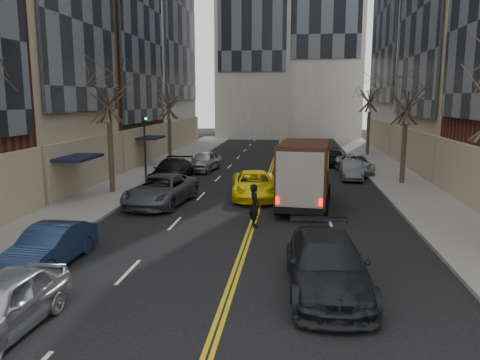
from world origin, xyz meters
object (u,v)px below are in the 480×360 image
(ups_truck, at_px, (304,175))
(pedestrian, at_px, (255,206))
(observer_sedan, at_px, (327,265))
(taxi, at_px, (254,185))

(ups_truck, height_order, pedestrian, ups_truck)
(ups_truck, height_order, observer_sedan, ups_truck)
(pedestrian, bearing_deg, observer_sedan, -173.89)
(ups_truck, xyz_separation_m, pedestrian, (-2.22, -3.93, -0.77))
(taxi, distance_m, pedestrian, 6.01)
(ups_truck, distance_m, observer_sedan, 10.67)
(ups_truck, relative_size, observer_sedan, 1.13)
(ups_truck, distance_m, pedestrian, 4.58)
(ups_truck, bearing_deg, taxi, 148.72)
(observer_sedan, relative_size, pedestrian, 2.98)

